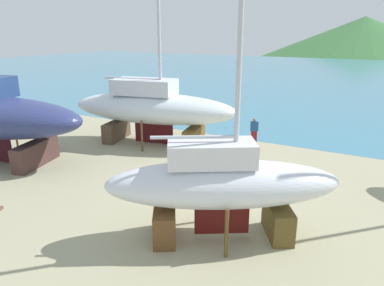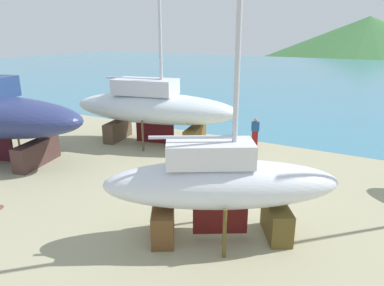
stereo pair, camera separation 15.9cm
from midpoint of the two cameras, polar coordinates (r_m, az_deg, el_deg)
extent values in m
plane|color=tan|center=(12.52, -3.25, -14.14)|extent=(46.28, 46.28, 0.00)
cube|color=teal|center=(59.46, 23.95, 9.67)|extent=(165.53, 76.61, 0.01)
cone|color=#3C713B|center=(165.22, 26.15, 13.48)|extent=(123.08, 123.08, 24.70)
cube|color=brown|center=(21.03, 0.66, 0.98)|extent=(1.20, 2.60, 1.17)
cube|color=brown|center=(22.97, -11.63, 2.04)|extent=(1.20, 2.60, 1.17)
cylinder|color=brown|center=(23.33, -4.13, 3.40)|extent=(0.12, 0.12, 1.80)
cylinder|color=brown|center=(20.28, -7.68, 1.12)|extent=(0.12, 0.12, 1.80)
ellipsoid|color=silver|center=(21.50, -5.88, 5.59)|extent=(10.63, 5.18, 1.80)
cube|color=#501114|center=(21.86, -5.76, 1.65)|extent=(2.41, 0.59, 1.26)
cube|color=silver|center=(21.48, -7.25, 8.95)|extent=(3.98, 2.60, 0.90)
cylinder|color=silver|center=(21.75, -9.16, 10.17)|extent=(3.52, 0.87, 0.13)
cube|color=brown|center=(12.43, 13.77, -12.03)|extent=(1.46, 1.78, 1.09)
cube|color=brown|center=(12.01, -4.25, -12.64)|extent=(1.46, 1.78, 1.09)
cylinder|color=brown|center=(12.95, 4.36, -8.96)|extent=(0.12, 0.12, 1.61)
cylinder|color=brown|center=(10.97, 5.67, -14.26)|extent=(0.12, 0.12, 1.61)
ellipsoid|color=silver|center=(11.46, 5.10, -6.56)|extent=(7.51, 5.68, 1.49)
cube|color=#541310|center=(12.03, 4.93, -12.08)|extent=(1.59, 1.01, 1.04)
cube|color=silver|center=(11.03, 3.30, -1.65)|extent=(2.96, 2.47, 0.75)
cylinder|color=#B6B7C0|center=(10.56, 8.13, 21.68)|extent=(0.16, 0.16, 9.57)
cylinder|color=silver|center=(10.84, 0.38, 0.95)|extent=(2.31, 1.47, 0.11)
cube|color=#4A302C|center=(19.79, -23.40, -1.49)|extent=(1.45, 3.01, 1.23)
cylinder|color=#56321D|center=(22.88, -26.01, 1.57)|extent=(0.12, 0.12, 1.97)
cube|color=maroon|center=(21.72, 10.23, 0.82)|extent=(0.39, 0.33, 0.88)
cube|color=navy|center=(21.53, 10.34, 2.64)|extent=(0.50, 0.41, 0.56)
sphere|color=#9D7151|center=(21.43, 10.39, 3.65)|extent=(0.22, 0.22, 0.22)
camera|label=1|loc=(0.08, -89.72, 0.09)|focal=33.27mm
camera|label=2|loc=(0.08, 90.28, -0.09)|focal=33.27mm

